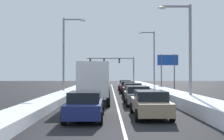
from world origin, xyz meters
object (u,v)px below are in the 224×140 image
(street_lamp_right_near, at_px, (186,45))
(sedan_red_center_lane_fifth, at_px, (101,85))
(sedan_navy_center_lane_nearest, at_px, (85,105))
(sedan_gray_right_lane_second, at_px, (137,95))
(street_lamp_right_mid, at_px, (152,55))
(street_lamp_left_mid, at_px, (67,50))
(sedan_tan_right_lane_nearest, at_px, (150,104))
(sedan_charcoal_center_lane_third, at_px, (98,89))
(sedan_white_center_lane_fourth, at_px, (102,86))
(sedan_black_right_lane_third, at_px, (132,90))
(roadside_sign_right, at_px, (168,64))
(box_truck_center_lane_second, at_px, (95,81))
(sedan_silver_right_lane_fifth, at_px, (125,85))
(traffic_light_gantry, at_px, (117,64))
(sedan_maroon_right_lane_fourth, at_px, (127,87))

(street_lamp_right_near, bearing_deg, sedan_red_center_lane_fifth, 108.30)
(sedan_navy_center_lane_nearest, bearing_deg, sedan_gray_right_lane_second, 62.42)
(street_lamp_right_near, distance_m, street_lamp_right_mid, 20.57)
(street_lamp_right_mid, relative_size, street_lamp_left_mid, 1.02)
(sedan_red_center_lane_fifth, bearing_deg, sedan_tan_right_lane_nearest, -82.51)
(street_lamp_right_near, bearing_deg, sedan_navy_center_lane_nearest, -139.13)
(sedan_charcoal_center_lane_third, distance_m, sedan_red_center_lane_fifth, 12.41)
(sedan_gray_right_lane_second, xyz_separation_m, sedan_white_center_lane_fourth, (-3.17, 15.40, 0.00))
(sedan_tan_right_lane_nearest, xyz_separation_m, street_lamp_left_mid, (-7.20, 15.44, 4.49))
(sedan_tan_right_lane_nearest, height_order, sedan_red_center_lane_fifth, same)
(sedan_tan_right_lane_nearest, distance_m, sedan_navy_center_lane_nearest, 3.70)
(sedan_black_right_lane_third, bearing_deg, sedan_red_center_lane_fifth, 104.05)
(sedan_red_center_lane_fifth, bearing_deg, sedan_navy_center_lane_nearest, -90.00)
(sedan_navy_center_lane_nearest, bearing_deg, sedan_black_right_lane_third, 74.28)
(street_lamp_left_mid, distance_m, roadside_sign_right, 17.29)
(sedan_gray_right_lane_second, xyz_separation_m, sedan_navy_center_lane_nearest, (-3.53, -6.76, 0.00))
(sedan_tan_right_lane_nearest, bearing_deg, sedan_charcoal_center_lane_third, 103.10)
(sedan_black_right_lane_third, height_order, box_truck_center_lane_second, box_truck_center_lane_second)
(sedan_white_center_lane_fourth, bearing_deg, sedan_charcoal_center_lane_third, -92.43)
(sedan_silver_right_lane_fifth, xyz_separation_m, sedan_navy_center_lane_nearest, (-3.79, -26.94, 0.00))
(sedan_gray_right_lane_second, bearing_deg, sedan_navy_center_lane_nearest, -117.58)
(sedan_red_center_lane_fifth, xyz_separation_m, roadside_sign_right, (10.35, -1.98, 3.25))
(traffic_light_gantry, xyz_separation_m, roadside_sign_right, (7.24, -18.48, -0.71))
(sedan_navy_center_lane_nearest, relative_size, box_truck_center_lane_second, 0.62)
(sedan_gray_right_lane_second, bearing_deg, sedan_tan_right_lane_nearest, -89.10)
(sedan_black_right_lane_third, relative_size, roadside_sign_right, 0.82)
(sedan_red_center_lane_fifth, distance_m, traffic_light_gantry, 17.25)
(sedan_maroon_right_lane_fourth, relative_size, roadside_sign_right, 0.82)
(sedan_charcoal_center_lane_third, bearing_deg, sedan_gray_right_lane_second, -69.38)
(street_lamp_left_mid, bearing_deg, sedan_red_center_lane_fifth, 73.63)
(traffic_light_gantry, relative_size, street_lamp_right_mid, 1.17)
(sedan_white_center_lane_fourth, bearing_deg, sedan_tan_right_lane_nearest, -81.34)
(sedan_black_right_lane_third, height_order, traffic_light_gantry, traffic_light_gantry)
(sedan_gray_right_lane_second, bearing_deg, sedan_maroon_right_lane_fourth, 89.23)
(sedan_black_right_lane_third, xyz_separation_m, street_lamp_left_mid, (-7.32, 2.83, 4.49))
(street_lamp_right_mid, bearing_deg, roadside_sign_right, -12.42)
(sedan_gray_right_lane_second, bearing_deg, street_lamp_right_mid, 77.46)
(sedan_black_right_lane_third, xyz_separation_m, sedan_silver_right_lane_fifth, (0.04, 13.62, 0.00))
(sedan_tan_right_lane_nearest, distance_m, sedan_red_center_lane_fifth, 27.83)
(box_truck_center_lane_second, bearing_deg, sedan_red_center_lane_fifth, 90.32)
(sedan_gray_right_lane_second, distance_m, sedan_black_right_lane_third, 6.56)
(sedan_black_right_lane_third, distance_m, street_lamp_right_near, 8.81)
(sedan_white_center_lane_fourth, relative_size, street_lamp_right_mid, 0.50)
(box_truck_center_lane_second, xyz_separation_m, street_lamp_right_mid, (7.89, 18.90, 3.46))
(sedan_silver_right_lane_fifth, bearing_deg, street_lamp_right_near, -80.41)
(sedan_black_right_lane_third, bearing_deg, street_lamp_right_mid, 72.55)
(sedan_charcoal_center_lane_third, distance_m, street_lamp_right_near, 12.64)
(sedan_maroon_right_lane_fourth, height_order, sedan_white_center_lane_fourth, same)
(sedan_maroon_right_lane_fourth, distance_m, box_truck_center_lane_second, 12.78)
(box_truck_center_lane_second, bearing_deg, sedan_charcoal_center_lane_third, 90.15)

